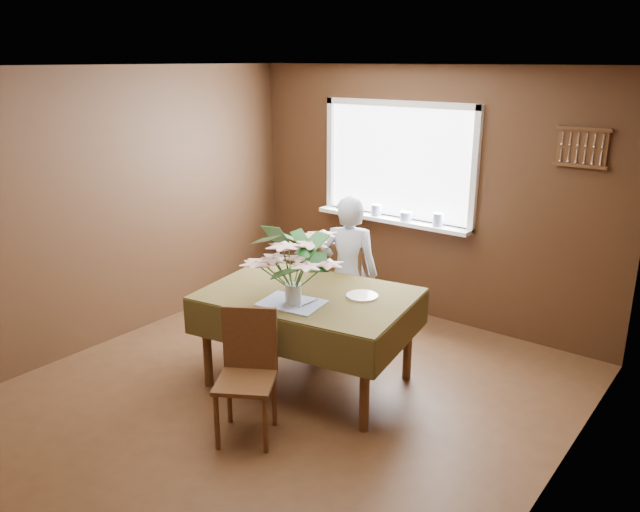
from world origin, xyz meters
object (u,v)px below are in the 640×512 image
Objects in this scene: dining_table at (308,304)px; flower_bouquet at (293,259)px; chair_near at (248,368)px; chair_far at (346,288)px; seated_woman at (349,274)px.

flower_bouquet is at bearing -86.64° from dining_table.
flower_bouquet is at bearing 63.87° from chair_near.
seated_woman is (0.09, -0.09, 0.18)m from chair_far.
chair_far is at bearing -69.92° from seated_woman.
seated_woman is at bearing 90.00° from dining_table.
seated_woman reaches higher than dining_table.
flower_bouquet is at bearing 98.49° from chair_far.
dining_table is 1.81× the size of chair_far.
chair_near is 1.43× the size of flower_bouquet.
chair_near is at bearing 74.18° from seated_woman.
seated_woman is 1.09m from flower_bouquet.
seated_woman reaches higher than chair_near.
dining_table is 2.79× the size of flower_bouquet.
seated_woman is at bearing 67.33° from chair_near.
seated_woman reaches higher than flower_bouquet.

